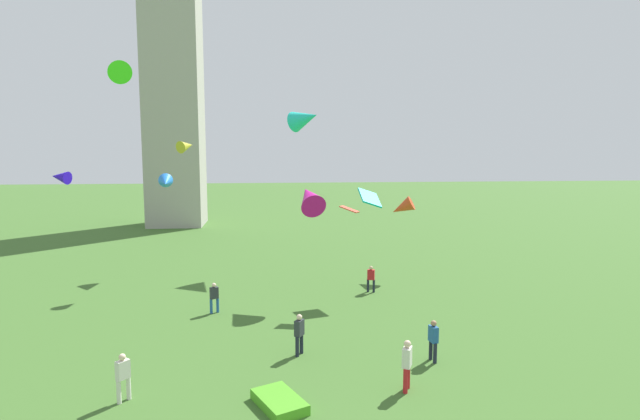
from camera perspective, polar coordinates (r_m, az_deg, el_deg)
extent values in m
cube|color=#A8A399|center=(60.57, -16.28, 17.53)|extent=(5.95, 5.95, 40.10)
cylinder|color=red|center=(19.03, 9.58, -18.41)|extent=(0.17, 0.17, 0.89)
cylinder|color=red|center=(19.39, 9.83, -17.91)|extent=(0.17, 0.17, 0.89)
cube|color=silver|center=(18.89, 9.75, -15.97)|extent=(0.46, 0.55, 0.70)
sphere|color=beige|center=(18.71, 9.79, -14.61)|extent=(0.26, 0.26, 0.26)
cylinder|color=#1E2333|center=(21.60, 12.79, -15.42)|extent=(0.15, 0.15, 0.82)
cylinder|color=#1E2333|center=(21.91, 12.33, -15.08)|extent=(0.15, 0.15, 0.82)
cube|color=#235693|center=(21.50, 12.61, -13.44)|extent=(0.32, 0.48, 0.65)
sphere|color=#A37556|center=(21.35, 12.64, -12.32)|extent=(0.24, 0.24, 0.24)
cylinder|color=silver|center=(19.55, -20.70, -18.19)|extent=(0.15, 0.15, 0.81)
cylinder|color=silver|center=(19.36, -21.66, -18.48)|extent=(0.15, 0.15, 0.81)
cube|color=silver|center=(19.16, -21.27, -16.36)|extent=(0.48, 0.50, 0.64)
sphere|color=beige|center=(19.00, -21.33, -15.14)|extent=(0.24, 0.24, 0.24)
cylinder|color=#235693|center=(27.66, -11.42, -10.43)|extent=(0.14, 0.14, 0.77)
cylinder|color=#235693|center=(27.55, -12.12, -10.52)|extent=(0.14, 0.14, 0.77)
cube|color=#2D3338|center=(27.41, -11.81, -9.10)|extent=(0.48, 0.40, 0.61)
sphere|color=beige|center=(27.30, -11.83, -8.26)|extent=(0.22, 0.22, 0.22)
cylinder|color=#1E2333|center=(30.96, 5.41, -8.46)|extent=(0.14, 0.14, 0.77)
cylinder|color=#1E2333|center=(30.90, 6.06, -8.49)|extent=(0.14, 0.14, 0.77)
cube|color=red|center=(30.76, 5.75, -7.24)|extent=(0.47, 0.37, 0.61)
sphere|color=#D8AD84|center=(30.66, 5.76, -6.49)|extent=(0.22, 0.22, 0.22)
cylinder|color=#1E2333|center=(22.04, -2.10, -14.76)|extent=(0.16, 0.16, 0.84)
cylinder|color=#1E2333|center=(21.72, -2.57, -15.10)|extent=(0.16, 0.16, 0.84)
cube|color=#2D3338|center=(21.61, -2.34, -13.08)|extent=(0.46, 0.52, 0.66)
sphere|color=beige|center=(21.46, -2.35, -11.94)|extent=(0.24, 0.24, 0.24)
cone|color=#D5461D|center=(35.00, 9.22, 0.28)|extent=(2.02, 1.62, 1.59)
cube|color=#05B3A3|center=(29.85, 5.59, 1.39)|extent=(1.19, 1.82, 1.11)
cone|color=#1FCEBA|center=(38.05, -1.66, 10.23)|extent=(2.88, 2.83, 1.99)
cone|color=gold|center=(34.25, -14.76, 6.96)|extent=(1.35, 1.46, 0.96)
cone|color=blue|center=(36.71, -16.95, 3.00)|extent=(1.26, 1.67, 1.17)
cube|color=#DB482E|center=(27.64, 3.32, 0.09)|extent=(1.19, 1.08, 0.39)
cone|color=#3EF01F|center=(34.62, -21.81, 14.46)|extent=(2.25, 2.70, 1.96)
cone|color=#280DD7|center=(38.21, -27.18, 3.31)|extent=(1.53, 1.26, 1.00)
cone|color=#BC1285|center=(29.21, -1.20, 1.41)|extent=(1.88, 2.67, 2.16)
cube|color=#499F21|center=(18.10, -4.59, -20.68)|extent=(1.98, 2.38, 0.35)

